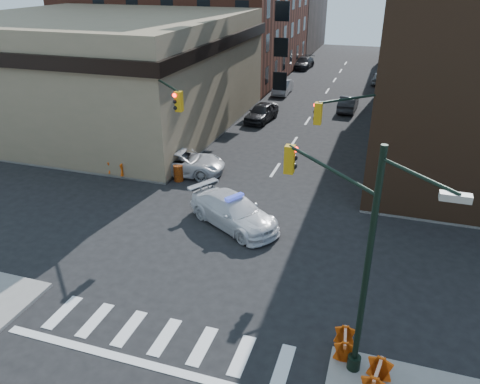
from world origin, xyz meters
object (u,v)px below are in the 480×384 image
Objects in this scene: parked_car_wfar at (283,87)px; pedestrian_b at (96,156)px; parked_car_wnear at (262,112)px; parked_car_enear at (348,104)px; pedestrian_a at (124,145)px; barricade_se_a at (344,344)px; pickup at (182,162)px; police_car at (234,211)px; barrel_road at (248,218)px; barricade_nw_a at (119,167)px; barrel_bank at (178,173)px.

pedestrian_b is (-6.82, -25.13, 0.42)m from parked_car_wfar.
parked_car_enear is (7.01, 5.72, -0.07)m from parked_car_wnear.
pedestrian_a is at bearing -106.61° from parked_car_wfar.
barricade_se_a is at bearing -37.00° from pedestrian_a.
pedestrian_b is at bearing 99.54° from pickup.
parked_car_wnear is (1.84, 13.07, -0.00)m from pickup.
barricade_se_a is at bearing -108.46° from police_car.
parked_car_wfar is at bearing 38.82° from police_car.
parked_car_enear reaches higher than barrel_road.
barricade_se_a is at bearing -52.95° from barrel_road.
barrel_road is (11.77, -3.84, -0.67)m from pedestrian_b.
barricade_se_a is (12.20, -13.30, -0.24)m from pickup.
parked_car_enear is 2.37× the size of pedestrian_a.
parked_car_wnear reaches higher than parked_car_wfar.
police_car is 12.36m from pedestrian_a.
parked_car_enear is at bearing -31.87° from pickup.
barricade_se_a is 0.82× the size of barricade_nw_a.
parked_car_enear reaches higher than parked_car_wfar.
barrel_bank is at bearing -93.51° from parked_car_wfar.
pickup reaches higher than barricade_se_a.
barrel_road is at bearing -27.32° from pedestrian_b.
pedestrian_b is at bearing -176.33° from barrel_bank.
pickup is 18.05m from barricade_se_a.
pedestrian_a reaches higher than parked_car_wnear.
barrel_road is (6.27, -5.44, -0.33)m from pickup.
barrel_bank is at bearing 16.16° from barricade_nw_a.
parked_car_wfar is 4.06× the size of barricade_se_a.
parked_car_enear reaches higher than barrel_bank.
barrel_bank is (-1.54, -14.29, -0.26)m from parked_car_wnear.
pickup is 2.90× the size of pedestrian_b.
pickup reaches higher than parked_car_enear.
parked_car_wnear is 16.41m from pedestrian_b.
barrel_bank is (5.20, -2.26, -0.55)m from pedestrian_a.
police_car is 1.27× the size of parked_car_wfar.
police_car is at bearing 83.75° from parked_car_enear.
pedestrian_a is at bearing -112.52° from parked_car_wnear.
parked_car_enear is at bearing 45.61° from pedestrian_b.
parked_car_wnear is 28.33m from barricade_se_a.
parked_car_enear is (7.53, -4.74, 0.01)m from parked_car_wfar.
parked_car_wfar is 26.04m from pedestrian_b.
barrel_road is at bearing 85.43° from parked_car_enear.
barricade_se_a is (11.90, -12.07, 0.02)m from barrel_bank.
pickup is (-5.52, 5.60, -0.01)m from police_car.
barrel_road is 0.72× the size of barricade_nw_a.
parked_car_wnear is at bearing 83.84° from barrel_bank.
parked_car_enear reaches higher than barricade_se_a.
pedestrian_b reaches higher than parked_car_wfar.
barrel_bank is at bearing -20.55° from pedestrian_a.
parked_car_wfar is (-4.20, 29.13, -0.09)m from police_car.
parked_car_wnear reaches higher than barricade_se_a.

